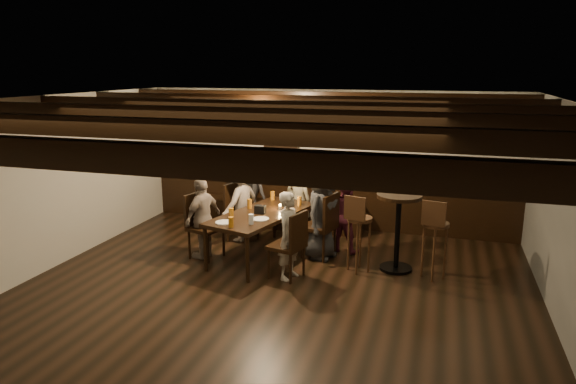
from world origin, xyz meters
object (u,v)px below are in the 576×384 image
(dining_table, at_px, (262,216))
(person_right_near, at_px, (322,213))
(chair_left_far, at_px, (205,238))
(bar_stool_left, at_px, (359,243))
(high_top_table, at_px, (398,221))
(chair_left_near, at_px, (242,223))
(person_right_far, at_px, (290,236))
(person_left_far, at_px, (203,218))
(person_bench_centre, at_px, (299,202))
(person_left_near, at_px, (240,201))
(chair_right_near, at_px, (320,238))
(chair_right_far, at_px, (288,257))
(person_bench_left, at_px, (249,192))
(person_bench_right, at_px, (344,214))
(bar_stool_right, at_px, (434,249))

(dining_table, relative_size, person_right_near, 1.44)
(chair_left_far, bearing_deg, bar_stool_left, 108.02)
(dining_table, distance_m, high_top_table, 1.96)
(bar_stool_left, bearing_deg, dining_table, -169.39)
(chair_left_near, height_order, person_right_far, person_right_far)
(dining_table, xyz_separation_m, person_left_far, (-0.84, -0.24, -0.03))
(person_bench_centre, height_order, person_left_near, person_left_near)
(person_right_near, height_order, high_top_table, person_right_near)
(chair_right_near, height_order, chair_right_far, chair_right_near)
(person_bench_left, distance_m, person_bench_centre, 0.92)
(person_bench_right, relative_size, bar_stool_right, 1.07)
(chair_left_near, relative_size, high_top_table, 0.87)
(person_left_near, distance_m, person_right_far, 1.75)
(dining_table, relative_size, high_top_table, 1.83)
(chair_left_far, distance_m, person_left_far, 0.31)
(chair_left_far, bearing_deg, dining_table, 121.99)
(chair_right_far, bearing_deg, high_top_table, -48.13)
(person_bench_centre, height_order, person_left_far, person_bench_centre)
(chair_right_near, xyz_separation_m, chair_right_far, (-0.23, -0.87, -0.02))
(person_left_near, xyz_separation_m, bar_stool_left, (2.06, -0.75, -0.25))
(chair_left_near, relative_size, person_right_near, 0.68)
(person_left_far, bearing_deg, bar_stool_left, 107.79)
(high_top_table, distance_m, bar_stool_left, 0.62)
(chair_right_near, height_order, bar_stool_left, bar_stool_left)
(chair_left_far, height_order, chair_right_near, chair_right_near)
(dining_table, relative_size, chair_right_near, 2.02)
(person_left_far, xyz_separation_m, high_top_table, (2.79, 0.32, 0.11))
(chair_left_near, xyz_separation_m, bar_stool_left, (2.03, -0.74, 0.12))
(bar_stool_right, bearing_deg, person_left_near, 179.31)
(person_bench_right, xyz_separation_m, person_right_far, (-0.49, -1.27, 0.01))
(person_bench_right, height_order, bar_stool_left, person_bench_right)
(person_left_far, xyz_separation_m, bar_stool_right, (3.29, 0.17, -0.20))
(bar_stool_left, bearing_deg, person_bench_centre, 151.59)
(high_top_table, bearing_deg, person_right_near, 171.74)
(chair_left_near, distance_m, person_right_near, 1.52)
(person_bench_right, height_order, person_right_far, person_right_far)
(chair_left_near, height_order, person_left_near, person_left_near)
(chair_right_far, xyz_separation_m, bar_stool_right, (1.87, 0.54, 0.13))
(person_bench_centre, relative_size, high_top_table, 1.13)
(chair_right_near, bearing_deg, chair_left_near, 90.00)
(chair_right_far, bearing_deg, bar_stool_left, -45.59)
(person_left_near, bearing_deg, person_bench_centre, 128.66)
(chair_left_far, bearing_deg, person_bench_centre, 154.35)
(chair_left_far, bearing_deg, high_top_table, 111.68)
(chair_right_near, relative_size, high_top_table, 0.91)
(person_left_far, bearing_deg, person_right_near, 120.96)
(person_left_near, xyz_separation_m, bar_stool_right, (3.06, -0.70, -0.25))
(chair_right_near, xyz_separation_m, person_right_near, (0.03, -0.01, 0.39))
(person_right_far, bearing_deg, chair_left_far, 90.00)
(chair_right_far, relative_size, person_left_far, 0.76)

